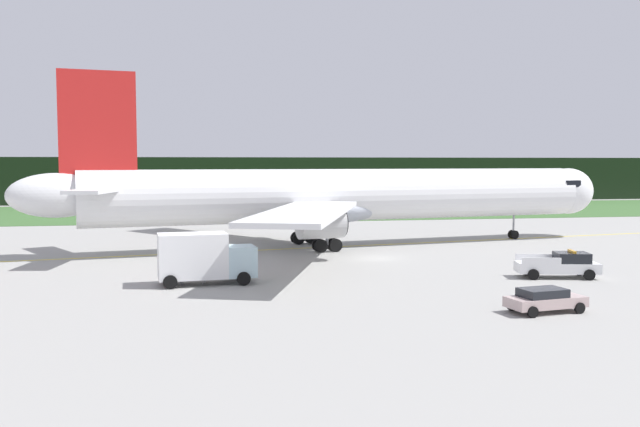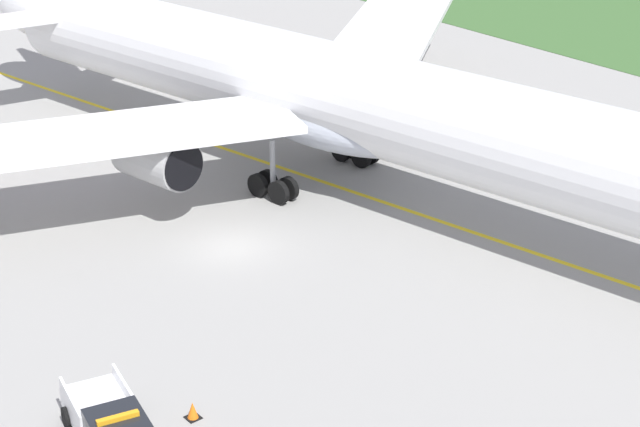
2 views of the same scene
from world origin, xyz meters
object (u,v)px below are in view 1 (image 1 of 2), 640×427
object	(u,v)px
apron_cone	(538,267)
staff_car	(545,299)
ops_pickup_truck	(560,265)
airliner	(340,196)
catering_truck	(204,257)

from	to	relation	value
apron_cone	staff_car	bearing A→B (deg)	-116.76
ops_pickup_truck	staff_car	bearing A→B (deg)	-123.58
airliner	catering_truck	world-z (taller)	airliner
catering_truck	staff_car	world-z (taller)	catering_truck
airliner	catering_truck	distance (m)	22.57
airliner	staff_car	world-z (taller)	airliner
ops_pickup_truck	catering_truck	xyz separation A→B (m)	(-24.43, 1.95, 0.88)
ops_pickup_truck	airliner	bearing A→B (deg)	119.45
airliner	staff_car	bearing A→B (deg)	-80.98
airliner	ops_pickup_truck	distance (m)	23.40
staff_car	apron_cone	bearing A→B (deg)	63.24
catering_truck	apron_cone	size ratio (longest dim) A/B	10.50
ops_pickup_truck	catering_truck	world-z (taller)	catering_truck
ops_pickup_truck	staff_car	distance (m)	11.90
staff_car	ops_pickup_truck	bearing A→B (deg)	56.42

